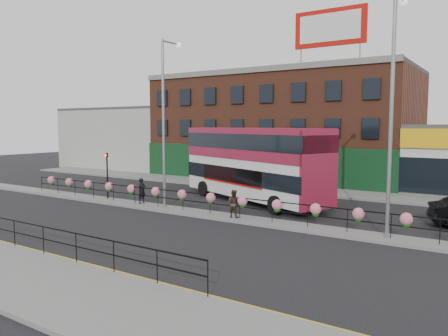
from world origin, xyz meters
The scene contains 16 objects.
ground centered at (0.00, 0.00, 0.00)m, with size 120.00×120.00×0.00m, color black.
north_pavement centered at (0.00, 12.00, 0.07)m, with size 60.00×4.00×0.15m, color slate.
median centered at (0.00, 0.00, 0.07)m, with size 60.00×1.60×0.15m, color slate.
yellow_line_inner centered at (0.00, -9.70, 0.01)m, with size 60.00×0.10×0.01m, color gold.
yellow_line_outer centered at (0.00, -9.88, 0.01)m, with size 60.00×0.10×0.01m, color gold.
brick_building centered at (-4.00, 19.96, 5.13)m, with size 25.00×12.21×10.30m.
warehouse_west centered at (-24.25, 20.00, 3.65)m, with size 15.50×12.00×7.30m.
billboard centered at (2.50, 14.99, 13.18)m, with size 6.00×0.29×4.40m.
median_railing centered at (0.00, 0.00, 1.05)m, with size 30.04×0.56×1.23m.
south_railing centered at (-2.00, -10.10, 0.96)m, with size 20.04×0.05×1.12m.
double_decker_bus centered at (0.79, 5.35, 3.11)m, with size 12.66×7.53×5.06m.
pedestrian_a centered at (-4.61, 0.26, 0.98)m, with size 0.44×0.63×1.66m, color black.
pedestrian_b centered at (2.68, -0.12, 0.92)m, with size 0.76×0.60×1.54m, color #382720.
lamp_column_west centered at (-2.59, 0.42, 6.26)m, with size 0.37×1.81×10.31m.
lamp_column_east centered at (10.83, 0.26, 6.64)m, with size 0.39×1.92×10.96m.
traffic_light_median centered at (-8.00, 0.39, 2.47)m, with size 0.15×0.28×3.65m.
Camera 1 is at (15.28, -20.34, 5.23)m, focal length 35.00 mm.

